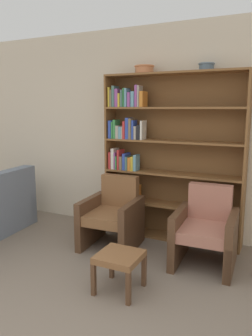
{
  "coord_description": "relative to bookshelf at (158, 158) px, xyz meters",
  "views": [
    {
      "loc": [
        1.38,
        -1.26,
        1.69
      ],
      "look_at": [
        -0.39,
        2.41,
        0.95
      ],
      "focal_mm": 35.0,
      "sensor_mm": 36.0,
      "label": 1
    }
  ],
  "objects": [
    {
      "name": "wall_back",
      "position": [
        0.07,
        0.17,
        0.31
      ],
      "size": [
        12.0,
        0.06,
        2.75
      ],
      "color": "beige",
      "rests_on": "ground"
    },
    {
      "name": "bookshelf",
      "position": [
        0.0,
        0.0,
        0.0
      ],
      "size": [
        1.8,
        0.3,
        2.13
      ],
      "color": "brown",
      "rests_on": "ground"
    },
    {
      "name": "bowl_stoneware",
      "position": [
        -0.2,
        -0.02,
        1.12
      ],
      "size": [
        0.26,
        0.26,
        0.1
      ],
      "color": "#C67547",
      "rests_on": "bookshelf"
    },
    {
      "name": "bowl_cream",
      "position": [
        0.58,
        -0.02,
        1.12
      ],
      "size": [
        0.19,
        0.19,
        0.08
      ],
      "color": "slate",
      "rests_on": "bookshelf"
    },
    {
      "name": "armchair_leather",
      "position": [
        -0.39,
        -0.55,
        -0.68
      ],
      "size": [
        0.68,
        0.71,
        0.85
      ],
      "rotation": [
        0.0,
        0.0,
        3.2
      ],
      "color": "brown",
      "rests_on": "ground"
    },
    {
      "name": "armchair_cushioned",
      "position": [
        0.76,
        -0.55,
        -0.68
      ],
      "size": [
        0.67,
        0.71,
        0.85
      ],
      "rotation": [
        0.0,
        0.0,
        3.18
      ],
      "color": "brown",
      "rests_on": "ground"
    },
    {
      "name": "footstool",
      "position": [
        0.16,
        -1.45,
        -0.76
      ],
      "size": [
        0.39,
        0.39,
        0.37
      ],
      "color": "brown",
      "rests_on": "ground"
    }
  ]
}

